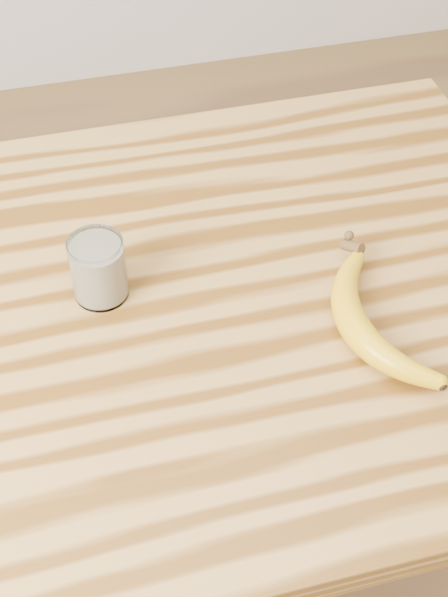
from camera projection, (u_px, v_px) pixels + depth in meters
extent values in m
cube|color=olive|center=(124.00, 322.00, 1.06)|extent=(1.20, 0.80, 0.04)
cylinder|color=brown|center=(374.00, 298.00, 1.71)|extent=(0.06, 0.06, 0.86)
cylinder|color=white|center=(98.00, 269.00, 1.04)|extent=(0.07, 0.07, 0.09)
torus|color=white|center=(94.00, 244.00, 1.01)|extent=(0.07, 0.07, 0.00)
cylinder|color=beige|center=(99.00, 271.00, 1.04)|extent=(0.06, 0.06, 0.07)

